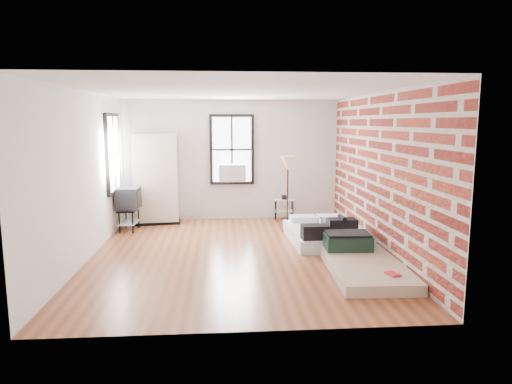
{
  "coord_description": "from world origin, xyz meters",
  "views": [
    {
      "loc": [
        -0.24,
        -7.74,
        2.3
      ],
      "look_at": [
        0.37,
        0.3,
        1.05
      ],
      "focal_mm": 32.0,
      "sensor_mm": 36.0,
      "label": 1
    }
  ],
  "objects": [
    {
      "name": "room_shell",
      "position": [
        0.23,
        0.36,
        1.74
      ],
      "size": [
        5.02,
        6.02,
        2.8
      ],
      "color": "silver",
      "rests_on": "ground"
    },
    {
      "name": "tv_stand",
      "position": [
        -2.21,
        1.94,
        0.66
      ],
      "size": [
        0.49,
        0.67,
        0.92
      ],
      "rotation": [
        0.0,
        0.0,
        -0.05
      ],
      "color": "black",
      "rests_on": "ground"
    },
    {
      "name": "mattress_bare",
      "position": [
        1.93,
        -0.95,
        0.13
      ],
      "size": [
        1.17,
        2.11,
        0.45
      ],
      "rotation": [
        0.0,
        0.0,
        -0.04
      ],
      "color": "tan",
      "rests_on": "ground"
    },
    {
      "name": "wardrobe",
      "position": [
        -1.74,
        2.65,
        1.01
      ],
      "size": [
        1.09,
        0.7,
        2.03
      ],
      "rotation": [
        0.0,
        0.0,
        0.11
      ],
      "color": "black",
      "rests_on": "ground"
    },
    {
      "name": "mattress_main",
      "position": [
        1.75,
        0.74,
        0.16
      ],
      "size": [
        1.41,
        1.88,
        0.59
      ],
      "rotation": [
        0.0,
        0.0,
        0.03
      ],
      "color": "white",
      "rests_on": "ground"
    },
    {
      "name": "floor_lamp",
      "position": [
        1.13,
        1.62,
        1.36
      ],
      "size": [
        0.34,
        0.34,
        1.6
      ],
      "color": "black",
      "rests_on": "ground"
    },
    {
      "name": "side_table",
      "position": [
        1.21,
        2.72,
        0.39
      ],
      "size": [
        0.47,
        0.38,
        0.59
      ],
      "rotation": [
        0.0,
        0.0,
        -0.06
      ],
      "color": "black",
      "rests_on": "ground"
    },
    {
      "name": "ground",
      "position": [
        0.0,
        0.0,
        0.0
      ],
      "size": [
        6.0,
        6.0,
        0.0
      ],
      "primitive_type": "plane",
      "color": "brown",
      "rests_on": "ground"
    }
  ]
}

